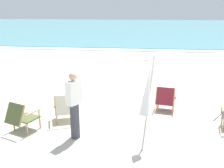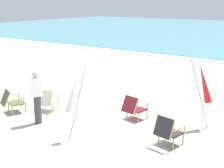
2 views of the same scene
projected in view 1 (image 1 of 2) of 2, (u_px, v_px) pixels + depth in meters
name	position (u px, v px, depth m)	size (l,w,h in m)	color
ground_plane	(150.00, 131.00, 6.68)	(80.00, 80.00, 0.00)	#B7AF9E
sea	(145.00, 27.00, 37.91)	(80.00, 40.00, 0.10)	teal
surf_band	(146.00, 50.00, 18.60)	(80.00, 1.10, 0.06)	white
beach_chair_back_left	(21.00, 116.00, 6.49)	(0.81, 0.89, 0.80)	#515B33
beach_chair_far_center	(165.00, 98.00, 7.74)	(0.69, 0.82, 0.80)	maroon
beach_chair_front_right	(65.00, 107.00, 7.04)	(0.78, 0.85, 0.81)	beige
umbrella_furled_white	(147.00, 90.00, 5.57)	(0.39, 0.68, 2.05)	#B7B2A8
person_near_chairs	(74.00, 105.00, 6.10)	(0.36, 0.39, 1.63)	#383842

